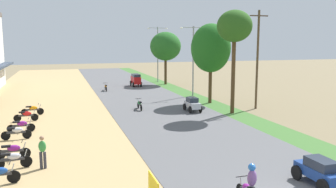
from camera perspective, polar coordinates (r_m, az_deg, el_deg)
parked_motorbike_second at (r=18.68m, az=-23.93°, el=-9.57°), size 1.80×0.54×0.94m
parked_motorbike_third at (r=20.06m, az=-23.95°, el=-8.35°), size 1.80×0.54×0.94m
parked_motorbike_fourth at (r=23.92m, az=-23.41°, el=-5.65°), size 1.80×0.54×0.94m
parked_motorbike_fifth at (r=25.66m, az=-22.76°, el=-4.68°), size 1.80×0.54×0.94m
parked_motorbike_sixth at (r=28.97m, az=-22.07°, el=-3.18°), size 1.80×0.54×0.94m
parked_motorbike_seventh at (r=31.21m, az=-21.16°, el=-2.32°), size 1.80×0.54×0.94m
pedestrian_on_shoulder at (r=18.01m, az=-19.76°, el=-8.63°), size 0.40×0.30×1.62m
median_tree_nearest at (r=29.91m, az=10.77°, el=10.58°), size 2.92×2.92×8.66m
median_tree_second at (r=34.69m, az=6.99°, el=7.41°), size 3.89×3.89×7.81m
median_tree_third at (r=49.83m, az=-0.40°, el=7.75°), size 4.36×4.36×7.41m
streetlamp_near at (r=39.16m, az=4.12°, el=6.19°), size 3.16×0.20×7.75m
streetlamp_mid at (r=53.07m, az=-1.69°, el=7.08°), size 3.16×0.20×8.21m
utility_pole_near at (r=32.77m, az=14.35°, el=5.67°), size 1.80×0.20×8.89m
car_sedan_blue at (r=16.39m, az=23.45°, el=-11.38°), size 1.10×2.26×1.19m
car_hatchback_silver at (r=30.58m, az=3.98°, el=-1.61°), size 1.04×2.00×1.23m
car_van_red at (r=47.85m, az=-5.26°, el=2.39°), size 1.19×2.41×1.67m
motorbike_ahead_second at (r=13.71m, az=13.17°, el=-14.32°), size 0.54×1.80×1.66m
motorbike_ahead_third at (r=31.49m, az=-4.66°, el=-1.64°), size 0.54×1.80×0.94m
motorbike_ahead_fourth at (r=43.96m, az=-10.10°, el=1.16°), size 0.54×1.80×0.94m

